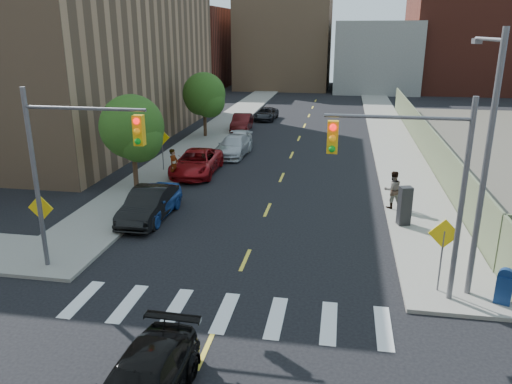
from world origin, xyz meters
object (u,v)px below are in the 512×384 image
at_px(parked_car_silver, 234,146).
at_px(pedestrian_west, 174,165).
at_px(parked_car_white, 240,140).
at_px(mailbox, 504,286).
at_px(parked_car_grey, 266,114).
at_px(pedestrian_east, 393,190).
at_px(payphone, 405,206).
at_px(parked_car_black, 148,205).
at_px(parked_car_blue, 152,202).
at_px(parked_car_red, 196,162).
at_px(parked_car_maroon, 242,123).

bearing_deg(parked_car_silver, pedestrian_west, -103.13).
height_order(parked_car_silver, parked_car_white, parked_car_white).
bearing_deg(mailbox, pedestrian_west, 164.07).
relative_size(mailbox, pedestrian_west, 0.65).
bearing_deg(parked_car_white, parked_car_grey, 84.95).
relative_size(parked_car_silver, pedestrian_east, 2.57).
xyz_separation_m(payphone, pedestrian_west, (-12.96, 5.05, 0.05)).
relative_size(payphone, pedestrian_west, 0.95).
bearing_deg(pedestrian_west, parked_car_black, -161.13).
relative_size(parked_car_grey, pedestrian_east, 2.27).
xyz_separation_m(parked_car_blue, pedestrian_west, (-0.80, 5.74, 0.34)).
xyz_separation_m(parked_car_red, pedestrian_west, (-0.80, -2.05, 0.35)).
bearing_deg(parked_car_black, parked_car_silver, 83.89).
relative_size(parked_car_black, pedestrian_east, 2.45).
height_order(parked_car_red, payphone, payphone).
xyz_separation_m(parked_car_white, pedestrian_west, (-2.10, -9.57, 0.40)).
bearing_deg(parked_car_black, pedestrian_east, 15.59).
distance_m(parked_car_black, parked_car_silver, 13.55).
bearing_deg(pedestrian_west, parked_car_grey, 6.26).
bearing_deg(parked_car_silver, mailbox, -52.03).
bearing_deg(payphone, parked_car_maroon, 102.30).
distance_m(parked_car_silver, pedestrian_east, 14.55).
bearing_deg(parked_car_blue, parked_car_red, 91.66).
relative_size(parked_car_silver, parked_car_maroon, 1.09).
bearing_deg(parked_car_maroon, parked_car_red, -93.70).
distance_m(parked_car_blue, pedestrian_west, 5.80).
xyz_separation_m(parked_car_red, parked_car_silver, (1.30, 5.25, -0.05)).
height_order(parked_car_maroon, parked_car_grey, parked_car_maroon).
xyz_separation_m(parked_car_silver, parked_car_maroon, (-1.30, 9.43, 0.03)).
distance_m(parked_car_blue, parked_car_red, 7.79).
xyz_separation_m(parked_car_blue, payphone, (12.16, 0.69, 0.29)).
xyz_separation_m(mailbox, payphone, (-2.54, 6.73, 0.31)).
distance_m(mailbox, pedestrian_west, 19.47).
distance_m(parked_car_blue, mailbox, 15.89).
distance_m(parked_car_blue, parked_car_maroon, 22.48).
height_order(parked_car_white, parked_car_grey, parked_car_white).
height_order(parked_car_silver, pedestrian_west, pedestrian_west).
height_order(mailbox, payphone, payphone).
bearing_deg(parked_car_grey, mailbox, -66.88).
bearing_deg(parked_car_white, payphone, -58.46).
bearing_deg(mailbox, parked_car_silver, 146.38).
xyz_separation_m(parked_car_black, parked_car_red, (0.00, 8.24, -0.01)).
bearing_deg(parked_car_grey, pedestrian_west, -93.24).
relative_size(payphone, pedestrian_east, 0.95).
height_order(parked_car_red, pedestrian_west, pedestrian_west).
height_order(parked_car_blue, parked_car_grey, parked_car_blue).
bearing_deg(payphone, parked_car_red, 132.84).
distance_m(parked_car_blue, parked_car_white, 15.37).
xyz_separation_m(parked_car_red, parked_car_white, (1.30, 7.52, -0.04)).
height_order(parked_car_red, parked_car_grey, parked_car_red).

